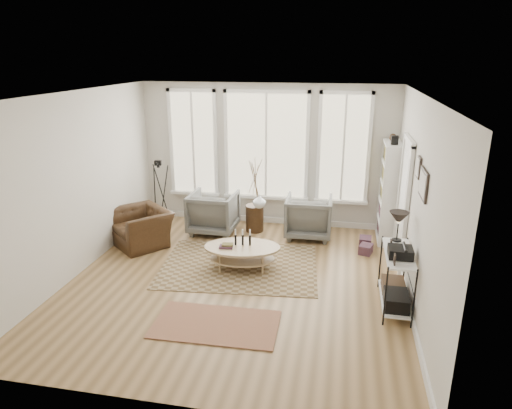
% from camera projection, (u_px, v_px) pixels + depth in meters
% --- Properties ---
extents(room, '(5.50, 5.54, 2.90)m').
position_uv_depth(room, '(237.00, 195.00, 6.82)').
color(room, '#9D7A4D').
rests_on(room, ground).
extents(bay_window, '(4.14, 0.12, 2.24)m').
position_uv_depth(bay_window, '(266.00, 148.00, 9.27)').
color(bay_window, beige).
rests_on(bay_window, ground).
extents(door, '(0.09, 1.06, 2.22)m').
position_uv_depth(door, '(404.00, 202.00, 7.50)').
color(door, silver).
rests_on(door, ground).
extents(bookcase, '(0.31, 0.85, 2.06)m').
position_uv_depth(bookcase, '(389.00, 192.00, 8.58)').
color(bookcase, white).
rests_on(bookcase, ground).
extents(low_shelf, '(0.38, 1.08, 1.30)m').
position_uv_depth(low_shelf, '(396.00, 273.00, 6.38)').
color(low_shelf, white).
rests_on(low_shelf, ground).
extents(wall_art, '(0.04, 0.88, 0.44)m').
position_uv_depth(wall_art, '(422.00, 180.00, 5.94)').
color(wall_art, black).
rests_on(wall_art, ground).
extents(rug_main, '(2.77, 2.19, 0.01)m').
position_uv_depth(rug_main, '(239.00, 265.00, 7.77)').
color(rug_main, brown).
rests_on(rug_main, ground).
extents(rug_runner, '(1.68, 0.96, 0.01)m').
position_uv_depth(rug_runner, '(216.00, 324.00, 6.07)').
color(rug_runner, maroon).
rests_on(rug_runner, ground).
extents(coffee_table, '(1.35, 0.95, 0.58)m').
position_uv_depth(coffee_table, '(242.00, 251.00, 7.59)').
color(coffee_table, tan).
rests_on(coffee_table, ground).
extents(armchair_left, '(0.91, 0.94, 0.84)m').
position_uv_depth(armchair_left, '(214.00, 212.00, 9.13)').
color(armchair_left, '#63635F').
rests_on(armchair_left, ground).
extents(armchair_right, '(0.90, 0.92, 0.82)m').
position_uv_depth(armchair_right, '(309.00, 216.00, 8.91)').
color(armchair_right, '#63635F').
rests_on(armchair_right, ground).
extents(side_table, '(0.36, 0.36, 1.52)m').
position_uv_depth(side_table, '(255.00, 197.00, 9.08)').
color(side_table, '#392413').
rests_on(side_table, ground).
extents(vase, '(0.29, 0.29, 0.27)m').
position_uv_depth(vase, '(259.00, 201.00, 8.98)').
color(vase, silver).
rests_on(vase, side_table).
extents(accent_chair, '(1.39, 1.37, 0.68)m').
position_uv_depth(accent_chair, '(141.00, 227.00, 8.55)').
color(accent_chair, '#392413').
rests_on(accent_chair, ground).
extents(tripod_camera, '(0.49, 0.49, 1.39)m').
position_uv_depth(tripod_camera, '(160.00, 196.00, 9.42)').
color(tripod_camera, black).
rests_on(tripod_camera, ground).
extents(book_stack_near, '(0.24, 0.29, 0.18)m').
position_uv_depth(book_stack_near, '(365.00, 242.00, 8.53)').
color(book_stack_near, maroon).
rests_on(book_stack_near, ground).
extents(book_stack_far, '(0.28, 0.31, 0.17)m').
position_uv_depth(book_stack_far, '(366.00, 249.00, 8.22)').
color(book_stack_far, maroon).
rests_on(book_stack_far, ground).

